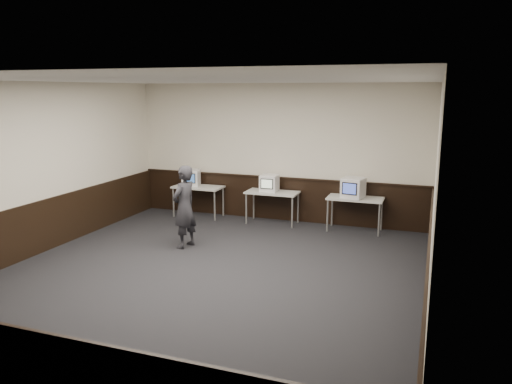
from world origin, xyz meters
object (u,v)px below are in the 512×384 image
(desk_right, at_px, (355,201))
(person, at_px, (184,207))
(emac_left, at_px, (191,178))
(desk_left, at_px, (198,189))
(desk_center, at_px, (272,195))
(emac_center, at_px, (269,183))
(emac_right, at_px, (353,188))

(desk_right, relative_size, person, 0.74)
(desk_right, xyz_separation_m, emac_left, (-3.98, 0.00, 0.27))
(desk_left, relative_size, desk_center, 1.00)
(desk_left, distance_m, person, 2.44)
(desk_center, height_order, emac_left, emac_left)
(emac_left, xyz_separation_m, person, (1.02, -2.28, -0.14))
(emac_left, distance_m, emac_center, 2.01)
(emac_left, bearing_deg, emac_right, -15.23)
(emac_left, height_order, emac_right, emac_right)
(desk_center, xyz_separation_m, person, (-1.06, -2.28, 0.13))
(desk_right, distance_m, emac_center, 1.99)
(desk_center, bearing_deg, desk_right, 0.00)
(desk_center, distance_m, emac_center, 0.27)
(desk_right, distance_m, emac_left, 3.99)
(desk_center, xyz_separation_m, desk_right, (1.90, 0.00, 0.00))
(desk_left, xyz_separation_m, emac_center, (1.82, 0.00, 0.26))
(desk_left, relative_size, emac_left, 2.38)
(emac_right, xyz_separation_m, person, (-2.91, -2.23, -0.16))
(desk_left, bearing_deg, emac_left, 179.86)
(desk_left, height_order, emac_left, emac_left)
(emac_right, distance_m, person, 3.67)
(emac_left, bearing_deg, desk_center, -14.49)
(desk_center, distance_m, desk_right, 1.90)
(person, bearing_deg, emac_left, -143.62)
(desk_left, xyz_separation_m, person, (0.84, -2.28, 0.13))
(desk_center, xyz_separation_m, emac_left, (-2.08, 0.00, 0.27))
(emac_right, bearing_deg, desk_center, -170.98)
(desk_right, bearing_deg, emac_center, 179.99)
(desk_left, distance_m, emac_center, 1.84)
(emac_left, height_order, emac_center, emac_left)
(desk_left, bearing_deg, emac_center, 0.02)
(desk_right, bearing_deg, desk_left, 180.00)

